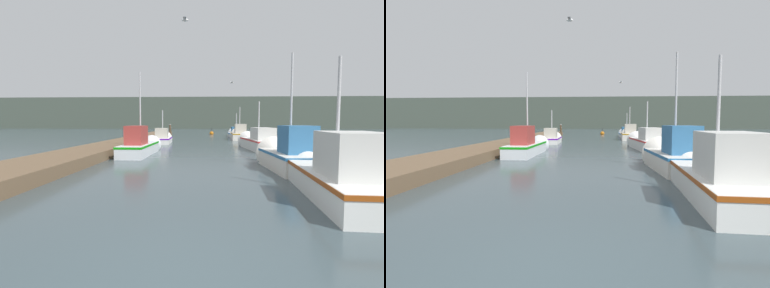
% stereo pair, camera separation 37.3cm
% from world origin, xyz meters
% --- Properties ---
extents(dock_left, '(2.55, 40.00, 0.46)m').
position_xyz_m(dock_left, '(-5.83, 16.00, 0.23)').
color(dock_left, brown).
rests_on(dock_left, ground_plane).
extents(dock_right, '(2.55, 40.00, 0.46)m').
position_xyz_m(dock_right, '(5.83, 16.00, 0.23)').
color(dock_right, brown).
rests_on(dock_right, ground_plane).
extents(distant_shore_ridge, '(120.00, 16.00, 7.39)m').
position_xyz_m(distant_shore_ridge, '(0.00, 74.06, 3.69)').
color(distant_shore_ridge, '#424C42').
rests_on(distant_shore_ridge, ground_plane).
extents(fishing_boat_0, '(1.85, 5.78, 3.86)m').
position_xyz_m(fishing_boat_0, '(3.48, 4.72, 0.51)').
color(fishing_boat_0, silver).
rests_on(fishing_boat_0, ground_plane).
extents(fishing_boat_1, '(1.98, 4.50, 4.90)m').
position_xyz_m(fishing_boat_1, '(3.41, 8.72, 0.52)').
color(fishing_boat_1, silver).
rests_on(fishing_boat_1, ground_plane).
extents(fishing_boat_2, '(1.41, 5.63, 4.84)m').
position_xyz_m(fishing_boat_2, '(-3.51, 13.41, 0.49)').
color(fishing_boat_2, silver).
rests_on(fishing_boat_2, ground_plane).
extents(fishing_boat_3, '(2.14, 6.11, 3.53)m').
position_xyz_m(fishing_boat_3, '(3.54, 17.08, 0.49)').
color(fishing_boat_3, silver).
rests_on(fishing_boat_3, ground_plane).
extents(fishing_boat_4, '(1.58, 4.34, 3.16)m').
position_xyz_m(fishing_boat_4, '(-3.61, 21.98, 0.38)').
color(fishing_boat_4, silver).
rests_on(fishing_boat_4, ground_plane).
extents(fishing_boat_5, '(1.77, 5.47, 3.68)m').
position_xyz_m(fishing_boat_5, '(3.39, 27.42, 0.49)').
color(fishing_boat_5, silver).
rests_on(fishing_boat_5, ground_plane).
extents(fishing_boat_6, '(1.79, 4.74, 3.33)m').
position_xyz_m(fishing_boat_6, '(3.48, 32.24, 0.36)').
color(fishing_boat_6, silver).
rests_on(fishing_boat_6, ground_plane).
extents(mooring_piling_0, '(0.24, 0.24, 1.41)m').
position_xyz_m(mooring_piling_0, '(-4.54, 34.04, 0.71)').
color(mooring_piling_0, '#473523').
rests_on(mooring_piling_0, ground_plane).
extents(mooring_piling_1, '(0.34, 0.34, 0.99)m').
position_xyz_m(mooring_piling_1, '(4.45, 34.82, 0.50)').
color(mooring_piling_1, '#473523').
rests_on(mooring_piling_1, ground_plane).
extents(mooring_piling_2, '(0.23, 0.23, 1.37)m').
position_xyz_m(mooring_piling_2, '(4.61, 16.66, 0.69)').
color(mooring_piling_2, '#473523').
rests_on(mooring_piling_2, ground_plane).
extents(mooring_piling_3, '(0.27, 0.27, 1.07)m').
position_xyz_m(mooring_piling_3, '(-4.62, 34.75, 0.54)').
color(mooring_piling_3, '#473523').
rests_on(mooring_piling_3, ground_plane).
extents(channel_buoy, '(0.56, 0.56, 1.06)m').
position_xyz_m(channel_buoy, '(0.68, 37.89, 0.16)').
color(channel_buoy, '#BF6513').
rests_on(channel_buoy, ground_plane).
extents(seagull_lead, '(0.30, 0.56, 0.12)m').
position_xyz_m(seagull_lead, '(2.00, 20.03, 4.78)').
color(seagull_lead, white).
extents(seagull_1, '(0.28, 0.55, 0.12)m').
position_xyz_m(seagull_1, '(-0.72, 9.38, 5.98)').
color(seagull_1, white).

